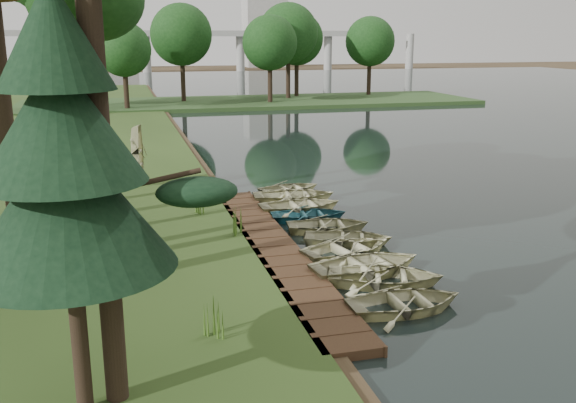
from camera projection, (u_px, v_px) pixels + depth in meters
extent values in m
plane|color=#3D2F1D|center=(318.00, 250.00, 22.74)|extent=(300.00, 300.00, 0.00)
cube|color=#3A2516|center=(274.00, 250.00, 22.31)|extent=(1.60, 16.00, 0.30)
cube|color=#2A451E|center=(252.00, 102.00, 71.47)|extent=(50.00, 14.00, 0.45)
cylinder|color=black|center=(26.00, 82.00, 65.03)|extent=(0.50, 0.50, 4.80)
sphere|color=#194015|center=(23.00, 46.00, 64.13)|extent=(5.60, 5.60, 5.60)
cylinder|color=black|center=(95.00, 81.00, 66.68)|extent=(0.50, 0.50, 4.80)
sphere|color=#194015|center=(92.00, 46.00, 65.78)|extent=(5.60, 5.60, 5.60)
cylinder|color=black|center=(160.00, 80.00, 68.34)|extent=(0.50, 0.50, 4.80)
sphere|color=#194015|center=(158.00, 45.00, 67.44)|extent=(5.60, 5.60, 5.60)
cylinder|color=black|center=(222.00, 79.00, 69.99)|extent=(0.50, 0.50, 4.80)
sphere|color=#194015|center=(221.00, 45.00, 69.09)|extent=(5.60, 5.60, 5.60)
cylinder|color=black|center=(281.00, 78.00, 71.64)|extent=(0.50, 0.50, 4.80)
sphere|color=#194015|center=(281.00, 45.00, 70.75)|extent=(5.60, 5.60, 5.60)
cylinder|color=black|center=(337.00, 77.00, 73.30)|extent=(0.50, 0.50, 4.80)
sphere|color=#194015|center=(338.00, 45.00, 72.40)|extent=(5.60, 5.60, 5.60)
cylinder|color=black|center=(391.00, 76.00, 74.95)|extent=(0.50, 0.50, 4.80)
sphere|color=#194015|center=(392.00, 45.00, 74.05)|extent=(5.60, 5.60, 5.60)
cube|color=#A5A5A0|center=(193.00, 33.00, 135.55)|extent=(90.00, 4.00, 1.20)
cylinder|color=#A5A5A0|center=(45.00, 54.00, 129.11)|extent=(1.80, 1.80, 8.00)
cylinder|color=#A5A5A0|center=(146.00, 53.00, 134.07)|extent=(1.80, 1.80, 8.00)
cylinder|color=#A5A5A0|center=(240.00, 52.00, 139.03)|extent=(1.80, 1.80, 8.00)
cylinder|color=#A5A5A0|center=(328.00, 52.00, 143.99)|extent=(1.80, 1.80, 8.00)
cylinder|color=#A5A5A0|center=(410.00, 51.00, 148.96)|extent=(1.80, 1.80, 8.00)
cube|color=#A5A5A0|center=(265.00, 30.00, 158.99)|extent=(10.00, 8.00, 18.00)
cube|color=#A5A5A0|center=(120.00, 42.00, 155.73)|extent=(8.00, 8.00, 12.00)
imported|color=#B7B484|center=(406.00, 299.00, 17.48)|extent=(3.34, 2.42, 0.68)
imported|color=#B7B484|center=(385.00, 274.00, 19.28)|extent=(4.12, 3.52, 0.72)
imported|color=#B7B484|center=(367.00, 262.00, 20.21)|extent=(4.06, 3.16, 0.77)
imported|color=#B7B484|center=(348.00, 246.00, 21.86)|extent=(3.86, 3.17, 0.70)
imported|color=#B7B484|center=(348.00, 236.00, 23.08)|extent=(3.74, 3.20, 0.65)
imported|color=#B7B484|center=(328.00, 223.00, 24.65)|extent=(3.46, 2.69, 0.66)
imported|color=#296672|center=(309.00, 213.00, 26.12)|extent=(3.30, 2.51, 0.64)
imported|color=#B7B484|center=(300.00, 203.00, 27.40)|extent=(3.62, 2.64, 0.74)
imported|color=#B7B484|center=(294.00, 194.00, 29.04)|extent=(3.97, 3.04, 0.77)
imported|color=#B7B484|center=(290.00, 187.00, 30.70)|extent=(3.43, 2.76, 0.63)
imported|color=#B7B484|center=(141.00, 180.00, 31.11)|extent=(3.30, 2.63, 0.61)
cylinder|color=black|center=(99.00, 146.00, 11.63)|extent=(0.44, 0.44, 10.21)
cylinder|color=black|center=(5.00, 125.00, 16.67)|extent=(0.43, 0.43, 9.60)
cylinder|color=black|center=(82.00, 120.00, 22.58)|extent=(0.41, 0.41, 8.36)
cylinder|color=black|center=(62.00, 84.00, 26.24)|extent=(0.45, 0.45, 10.34)
cylinder|color=black|center=(79.00, 329.00, 12.00)|extent=(0.32, 0.32, 3.45)
cone|color=black|center=(67.00, 198.00, 11.37)|extent=(3.80, 3.80, 2.60)
cone|color=black|center=(60.00, 118.00, 11.01)|extent=(2.90, 2.90, 2.25)
cone|color=black|center=(52.00, 32.00, 10.66)|extent=(2.00, 2.00, 1.90)
cone|color=#3F661E|center=(214.00, 318.00, 15.40)|extent=(0.60, 0.60, 0.95)
cone|color=#3F661E|center=(237.00, 222.00, 23.41)|extent=(0.60, 0.60, 0.96)
cone|color=#3F661E|center=(201.00, 201.00, 26.17)|extent=(0.60, 0.60, 1.09)
cone|color=#3F661E|center=(212.00, 185.00, 29.34)|extent=(0.60, 0.60, 0.90)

